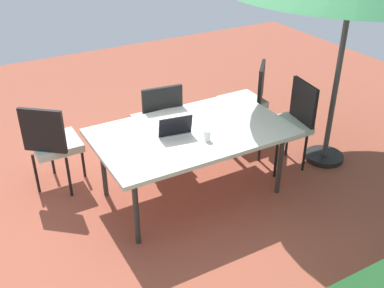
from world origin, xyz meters
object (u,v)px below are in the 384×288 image
object	(u,v)px
laptop	(173,129)
chair_south	(159,119)
chair_southeast	(53,142)
chair_west	(290,121)
chair_southwest	(248,98)
cup	(207,136)
dining_table	(192,135)

from	to	relation	value
laptop	chair_south	bearing A→B (deg)	-95.52
chair_southeast	laptop	xyz separation A→B (m)	(-0.98, 0.75, 0.24)
chair_west	chair_south	bearing A→B (deg)	-113.32
chair_southeast	chair_west	size ratio (longest dim) A/B	1.00
chair_west	laptop	xyz separation A→B (m)	(1.40, -0.06, 0.24)
chair_south	laptop	size ratio (longest dim) A/B	2.77
chair_west	laptop	distance (m)	1.42
chair_west	chair_southwest	xyz separation A→B (m)	(0.04, -0.74, 0.00)
chair_southwest	cup	world-z (taller)	chair_southwest
chair_southeast	cup	distance (m)	1.59
chair_southeast	chair_west	bearing A→B (deg)	-159.17
chair_southeast	chair_southwest	distance (m)	2.34
dining_table	chair_southwest	world-z (taller)	chair_southwest
dining_table	chair_west	distance (m)	1.22
chair_west	laptop	size ratio (longest dim) A/B	2.77
dining_table	chair_southeast	xyz separation A→B (m)	(1.16, -0.79, -0.14)
chair_south	chair_southwest	xyz separation A→B (m)	(-1.18, 0.02, 0.00)
chair_southwest	laptop	distance (m)	1.54
laptop	cup	size ratio (longest dim) A/B	3.43
chair_south	chair_southwest	bearing A→B (deg)	-173.60
chair_southeast	chair_west	world-z (taller)	same
chair_west	chair_southwest	distance (m)	0.74
chair_southwest	chair_southeast	bearing A→B (deg)	-49.95
chair_southeast	chair_south	xyz separation A→B (m)	(-1.16, 0.06, 0.00)
dining_table	chair_southeast	distance (m)	1.41
cup	chair_southeast	bearing A→B (deg)	-40.80
chair_southeast	chair_south	distance (m)	1.16
chair_west	cup	bearing A→B (deg)	-71.25
chair_south	cup	xyz separation A→B (m)	(-0.03, 0.97, 0.24)
dining_table	chair_south	distance (m)	0.74
chair_south	chair_southeast	bearing A→B (deg)	4.44
chair_southwest	cup	distance (m)	1.51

